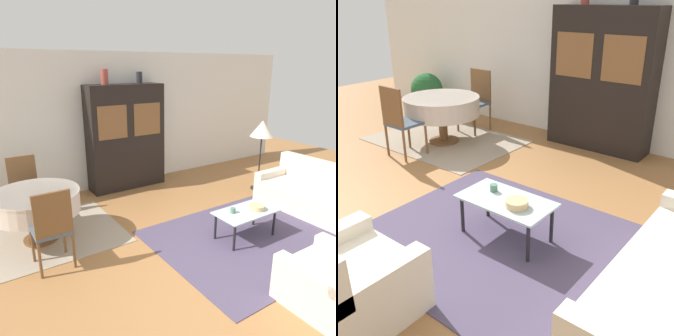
{
  "view_description": "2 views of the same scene",
  "coord_description": "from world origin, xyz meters",
  "views": [
    {
      "loc": [
        -2.39,
        -2.55,
        2.43
      ],
      "look_at": [
        0.2,
        1.4,
        0.95
      ],
      "focal_mm": 35.0,
      "sensor_mm": 36.0,
      "label": 1
    },
    {
      "loc": [
        2.97,
        -2.15,
        2.19
      ],
      "look_at": [
        0.92,
        0.45,
        0.75
      ],
      "focal_mm": 42.0,
      "sensor_mm": 36.0,
      "label": 2
    }
  ],
  "objects": [
    {
      "name": "wall_back",
      "position": [
        0.0,
        3.63,
        1.35
      ],
      "size": [
        10.0,
        0.06,
        2.7
      ],
      "color": "white",
      "rests_on": "ground_plane"
    },
    {
      "name": "cup",
      "position": [
        0.72,
        0.51,
        0.46
      ],
      "size": [
        0.07,
        0.07,
        0.07
      ],
      "color": "#4C7A60",
      "rests_on": "coffee_table"
    },
    {
      "name": "vase_tall",
      "position": [
        0.07,
        3.35,
        2.23
      ],
      "size": [
        0.13,
        0.13,
        0.28
      ],
      "color": "#9E4238",
      "rests_on": "display_cabinet"
    },
    {
      "name": "display_cabinet",
      "position": [
        0.46,
        3.35,
        1.05
      ],
      "size": [
        1.55,
        0.47,
        2.09
      ],
      "color": "black",
      "rests_on": "ground_plane"
    },
    {
      "name": "coffee_table",
      "position": [
        0.92,
        0.45,
        0.38
      ],
      "size": [
        0.92,
        0.51,
        0.41
      ],
      "color": "black",
      "rests_on": "area_rug"
    },
    {
      "name": "couch",
      "position": [
        2.63,
        0.38,
        0.29
      ],
      "size": [
        0.9,
        2.02,
        0.83
      ],
      "rotation": [
        0.0,
        0.0,
        1.57
      ],
      "color": "beige",
      "rests_on": "ground_plane"
    },
    {
      "name": "bowl",
      "position": [
        1.09,
        0.39,
        0.46
      ],
      "size": [
        0.21,
        0.21,
        0.07
      ],
      "color": "tan",
      "rests_on": "coffee_table"
    },
    {
      "name": "armchair",
      "position": [
        0.64,
        -1.1,
        0.29
      ],
      "size": [
        0.89,
        0.82,
        0.8
      ],
      "color": "beige",
      "rests_on": "ground_plane"
    },
    {
      "name": "dining_chair_far",
      "position": [
        -1.61,
        2.84,
        0.6
      ],
      "size": [
        0.44,
        0.44,
        1.05
      ],
      "rotation": [
        0.0,
        0.0,
        3.14
      ],
      "color": "brown",
      "rests_on": "dining_rug"
    },
    {
      "name": "ground_plane",
      "position": [
        0.0,
        0.0,
        0.0
      ],
      "size": [
        14.0,
        14.0,
        0.0
      ],
      "primitive_type": "plane",
      "color": "#9E6B3D"
    },
    {
      "name": "floor_lamp",
      "position": [
        2.63,
        1.73,
        1.21
      ],
      "size": [
        0.47,
        0.47,
        1.41
      ],
      "color": "black",
      "rests_on": "ground_plane"
    },
    {
      "name": "dining_rug",
      "position": [
        -1.65,
        2.08,
        0.01
      ],
      "size": [
        2.39,
        1.71,
        0.01
      ],
      "color": "gray",
      "rests_on": "ground_plane"
    },
    {
      "name": "vase_short",
      "position": [
        0.8,
        3.35,
        2.21
      ],
      "size": [
        0.12,
        0.12,
        0.23
      ],
      "color": "#232328",
      "rests_on": "display_cabinet"
    },
    {
      "name": "dining_chair_near",
      "position": [
        -1.61,
        1.18,
        0.6
      ],
      "size": [
        0.44,
        0.44,
        1.05
      ],
      "color": "brown",
      "rests_on": "dining_rug"
    },
    {
      "name": "dining_table",
      "position": [
        -1.61,
        2.01,
        0.6
      ],
      "size": [
        1.21,
        1.21,
        0.74
      ],
      "color": "brown",
      "rests_on": "dining_rug"
    },
    {
      "name": "area_rug",
      "position": [
        0.93,
        0.38,
        0.01
      ],
      "size": [
        2.66,
        2.22,
        0.01
      ],
      "color": "#4C425B",
      "rests_on": "ground_plane"
    }
  ]
}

